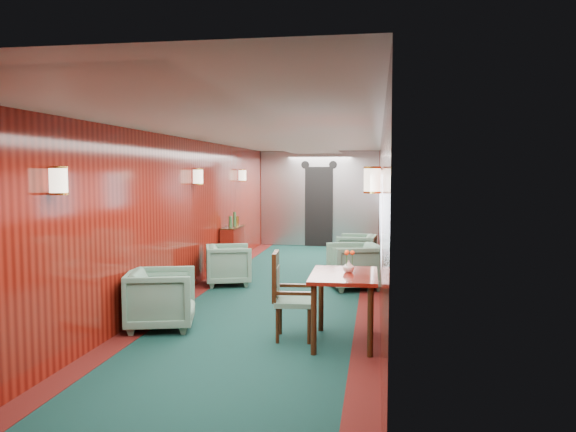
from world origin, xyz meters
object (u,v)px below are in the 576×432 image
(armchair_left_far, at_px, (229,265))
(armchair_right_far, at_px, (356,251))
(credenza, at_px, (233,246))
(armchair_right_near, at_px, (354,266))
(armchair_left_near, at_px, (161,299))
(side_chair, at_px, (286,292))
(dining_table, at_px, (344,285))

(armchair_left_far, bearing_deg, armchair_right_far, -64.45)
(credenza, bearing_deg, armchair_right_near, -33.70)
(armchair_left_near, xyz_separation_m, armchair_left_far, (0.12, 2.67, -0.02))
(side_chair, height_order, armchair_left_near, side_chair)
(side_chair, relative_size, armchair_left_far, 1.34)
(credenza, bearing_deg, armchair_left_far, -77.58)
(armchair_right_far, bearing_deg, armchair_right_near, 6.69)
(dining_table, bearing_deg, armchair_right_near, 89.20)
(dining_table, relative_size, side_chair, 1.05)
(dining_table, xyz_separation_m, armchair_left_far, (-2.08, 2.91, -0.31))
(side_chair, xyz_separation_m, armchair_left_near, (-1.55, 0.19, -0.18))
(credenza, distance_m, armchair_left_far, 1.67)
(side_chair, distance_m, armchair_right_far, 4.87)
(dining_table, distance_m, armchair_right_far, 4.89)
(armchair_left_far, height_order, armchair_right_far, armchair_left_far)
(dining_table, relative_size, armchair_left_near, 1.32)
(credenza, distance_m, armchair_right_near, 2.93)
(armchair_right_near, xyz_separation_m, armchair_right_far, (-0.04, 1.97, -0.03))
(credenza, height_order, armchair_left_near, credenza)
(armchair_right_near, height_order, armchair_right_far, armchair_right_near)
(armchair_right_near, bearing_deg, dining_table, -16.81)
(armchair_left_near, relative_size, armchair_left_far, 1.07)
(armchair_left_near, height_order, armchair_right_far, armchair_left_near)
(armchair_left_far, bearing_deg, dining_table, -162.76)
(armchair_right_far, bearing_deg, dining_table, 6.03)
(armchair_left_near, bearing_deg, dining_table, -111.30)
(armchair_left_near, xyz_separation_m, armchair_right_near, (2.20, 2.67, 0.01))
(side_chair, height_order, armchair_right_far, side_chair)
(side_chair, xyz_separation_m, armchair_right_far, (0.61, 4.82, -0.20))
(dining_table, distance_m, armchair_left_far, 3.60)
(side_chair, distance_m, armchair_right_near, 2.93)
(armchair_left_near, xyz_separation_m, armchair_right_far, (2.16, 4.63, -0.03))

